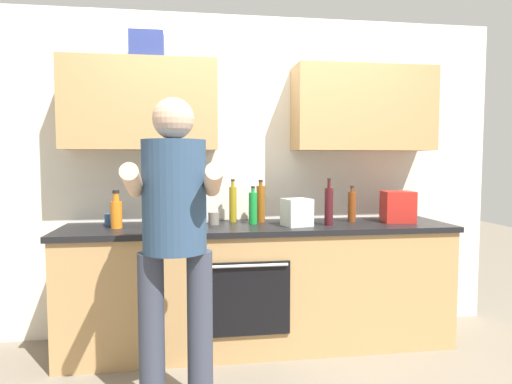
% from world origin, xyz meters
% --- Properties ---
extents(ground_plane, '(12.00, 12.00, 0.00)m').
position_xyz_m(ground_plane, '(0.00, 0.00, 0.00)').
color(ground_plane, '#756B5B').
extents(back_wall_unit, '(4.00, 0.38, 2.50)m').
position_xyz_m(back_wall_unit, '(0.00, 0.28, 1.49)').
color(back_wall_unit, silver).
rests_on(back_wall_unit, ground).
extents(counter, '(2.84, 0.67, 0.90)m').
position_xyz_m(counter, '(-0.00, -0.00, 0.45)').
color(counter, tan).
rests_on(counter, ground).
extents(person_standing, '(0.49, 0.45, 1.70)m').
position_xyz_m(person_standing, '(-0.59, -0.81, 1.01)').
color(person_standing, '#383D4C').
rests_on(person_standing, ground).
extents(bottle_wine, '(0.06, 0.06, 0.34)m').
position_xyz_m(bottle_wine, '(0.50, -0.08, 1.04)').
color(bottle_wine, '#471419').
rests_on(bottle_wine, counter).
extents(bottle_syrup, '(0.07, 0.07, 0.32)m').
position_xyz_m(bottle_syrup, '(0.03, 0.15, 1.04)').
color(bottle_syrup, '#8C4C14').
rests_on(bottle_syrup, counter).
extents(bottle_soda, '(0.06, 0.06, 0.28)m').
position_xyz_m(bottle_soda, '(-0.04, 0.06, 1.02)').
color(bottle_soda, '#198C33').
rests_on(bottle_soda, counter).
extents(bottle_oil, '(0.06, 0.06, 0.33)m').
position_xyz_m(bottle_oil, '(-0.18, 0.19, 1.04)').
color(bottle_oil, olive).
rests_on(bottle_oil, counter).
extents(bottle_water, '(0.07, 0.07, 0.31)m').
position_xyz_m(bottle_water, '(-0.41, 0.20, 1.03)').
color(bottle_water, silver).
rests_on(bottle_water, counter).
extents(bottle_juice, '(0.08, 0.08, 0.27)m').
position_xyz_m(bottle_juice, '(-1.01, 0.00, 1.01)').
color(bottle_juice, orange).
rests_on(bottle_juice, counter).
extents(bottle_vinegar, '(0.06, 0.06, 0.28)m').
position_xyz_m(bottle_vinegar, '(0.73, 0.07, 1.02)').
color(bottle_vinegar, brown).
rests_on(bottle_vinegar, counter).
extents(bottle_soy, '(0.06, 0.06, 0.28)m').
position_xyz_m(bottle_soy, '(-0.58, 0.15, 1.02)').
color(bottle_soy, black).
rests_on(bottle_soy, counter).
extents(cup_tea, '(0.08, 0.08, 0.08)m').
position_xyz_m(cup_tea, '(-1.08, 0.16, 0.94)').
color(cup_tea, '#33598C').
rests_on(cup_tea, counter).
extents(cup_stoneware, '(0.08, 0.08, 0.09)m').
position_xyz_m(cup_stoneware, '(-0.33, 0.08, 0.95)').
color(cup_stoneware, slate).
rests_on(cup_stoneware, counter).
extents(grocery_bag_produce, '(0.22, 0.22, 0.20)m').
position_xyz_m(grocery_bag_produce, '(0.26, -0.08, 1.00)').
color(grocery_bag_produce, silver).
rests_on(grocery_bag_produce, counter).
extents(grocery_bag_crisps, '(0.25, 0.23, 0.24)m').
position_xyz_m(grocery_bag_crisps, '(1.08, 0.01, 1.02)').
color(grocery_bag_crisps, red).
rests_on(grocery_bag_crisps, counter).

